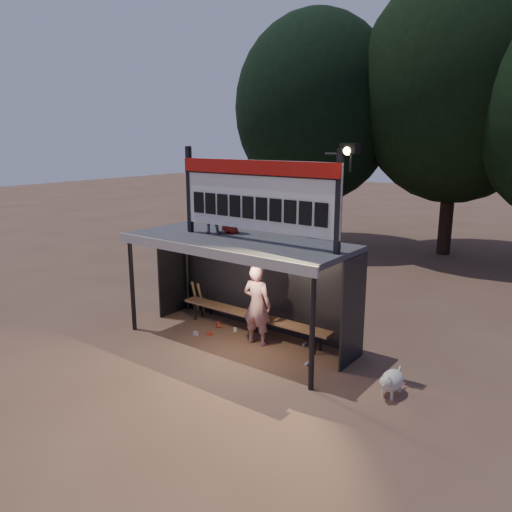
{
  "coord_description": "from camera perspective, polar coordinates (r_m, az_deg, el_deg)",
  "views": [
    {
      "loc": [
        6.5,
        -8.02,
        4.4
      ],
      "look_at": [
        0.2,
        0.4,
        1.9
      ],
      "focal_mm": 35.0,
      "sensor_mm": 36.0,
      "label": 1
    }
  ],
  "objects": [
    {
      "name": "dugout_shelter",
      "position": [
        10.82,
        -1.34,
        -0.28
      ],
      "size": [
        5.1,
        2.08,
        2.32
      ],
      "color": "#3D3D40",
      "rests_on": "ground"
    },
    {
      "name": "child_a",
      "position": [
        11.14,
        -5.06,
        5.35
      ],
      "size": [
        0.62,
        0.55,
        1.07
      ],
      "primitive_type": "imported",
      "rotation": [
        0.0,
        0.0,
        3.48
      ],
      "color": "gray",
      "rests_on": "dugout_shelter"
    },
    {
      "name": "tree_mid",
      "position": [
        20.35,
        22.05,
        17.42
      ],
      "size": [
        7.22,
        7.22,
        10.36
      ],
      "color": "black",
      "rests_on": "ground"
    },
    {
      "name": "player",
      "position": [
        10.78,
        0.12,
        -5.61
      ],
      "size": [
        0.7,
        0.51,
        1.78
      ],
      "primitive_type": "imported",
      "rotation": [
        0.0,
        0.0,
        3.27
      ],
      "color": "silver",
      "rests_on": "ground"
    },
    {
      "name": "scoreboard_assembly",
      "position": [
        10.03,
        0.24,
        7.22
      ],
      "size": [
        4.1,
        0.27,
        1.99
      ],
      "color": "black",
      "rests_on": "dugout_shelter"
    },
    {
      "name": "dog",
      "position": [
        9.24,
        15.2,
        -13.61
      ],
      "size": [
        0.36,
        0.81,
        0.49
      ],
      "color": "silver",
      "rests_on": "ground"
    },
    {
      "name": "litter",
      "position": [
        11.44,
        -2.04,
        -9.04
      ],
      "size": [
        2.96,
        1.09,
        0.08
      ],
      "color": "#BB3420",
      "rests_on": "ground"
    },
    {
      "name": "child_b",
      "position": [
        11.09,
        -2.96,
        5.43
      ],
      "size": [
        0.61,
        0.47,
        1.1
      ],
      "primitive_type": "imported",
      "rotation": [
        0.0,
        0.0,
        2.91
      ],
      "color": "#A42619",
      "rests_on": "dugout_shelter"
    },
    {
      "name": "tree_left",
      "position": [
        20.88,
        6.85,
        16.34
      ],
      "size": [
        6.46,
        6.46,
        9.27
      ],
      "color": "black",
      "rests_on": "ground"
    },
    {
      "name": "bench",
      "position": [
        11.46,
        -0.35,
        -6.87
      ],
      "size": [
        4.0,
        0.35,
        0.48
      ],
      "color": "#8F6544",
      "rests_on": "ground"
    },
    {
      "name": "ground",
      "position": [
        11.22,
        -2.07,
        -9.72
      ],
      "size": [
        80.0,
        80.0,
        0.0
      ],
      "primitive_type": "plane",
      "color": "brown",
      "rests_on": "ground"
    },
    {
      "name": "bats",
      "position": [
        12.8,
        -6.3,
        -4.78
      ],
      "size": [
        0.48,
        0.33,
        0.84
      ],
      "color": "#967046",
      "rests_on": "ground"
    }
  ]
}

